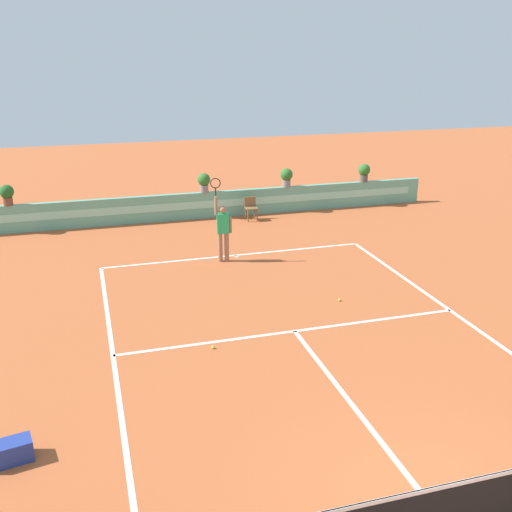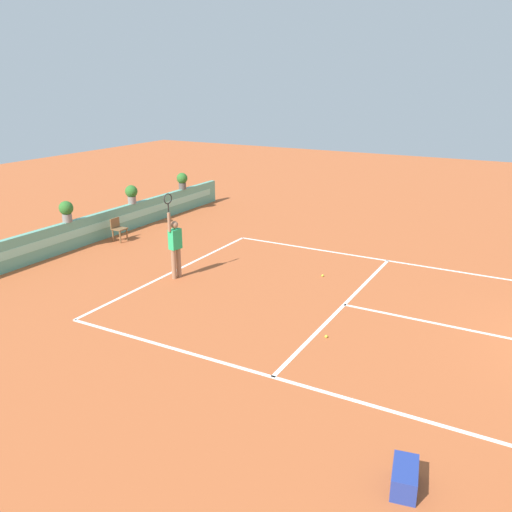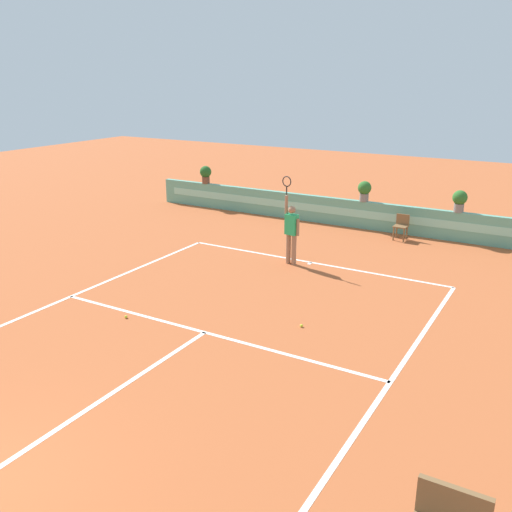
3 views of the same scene
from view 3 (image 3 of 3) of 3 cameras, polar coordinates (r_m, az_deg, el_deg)
name	(u,v)px [view 3 (image 3 of 3)]	position (r m, az deg, el deg)	size (l,w,h in m)	color
ground_plane	(194,340)	(12.01, -6.35, -8.46)	(60.00, 60.00, 0.00)	#B2562D
court_lines	(213,327)	(12.53, -4.40, -7.20)	(8.32, 11.94, 0.01)	white
back_wall_barrier	(364,215)	(20.62, 10.95, 4.13)	(18.00, 0.21, 1.00)	#60A88E
ball_kid_chair	(401,226)	(19.50, 14.57, 3.01)	(0.44, 0.44, 0.85)	brown
tennis_player	(291,229)	(16.27, 3.62, 2.72)	(0.61, 0.28, 2.58)	#9E7051
tennis_ball_near_baseline	(126,317)	(13.25, -13.09, -6.05)	(0.07, 0.07, 0.07)	#CCE033
tennis_ball_mid_court	(301,326)	(12.52, 4.65, -7.08)	(0.07, 0.07, 0.07)	#CCE033
potted_plant_right	(460,200)	(19.64, 20.03, 5.41)	(0.48, 0.48, 0.72)	gray
potted_plant_far_left	(206,173)	(23.57, -5.15, 8.37)	(0.48, 0.48, 0.72)	brown
potted_plant_centre	(364,190)	(20.44, 10.99, 6.63)	(0.48, 0.48, 0.72)	gray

